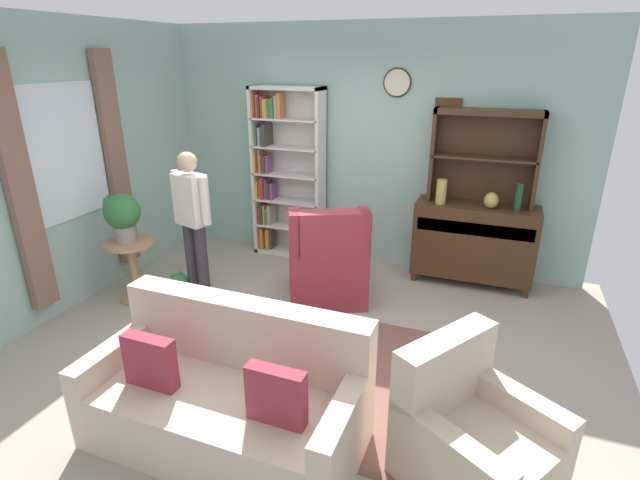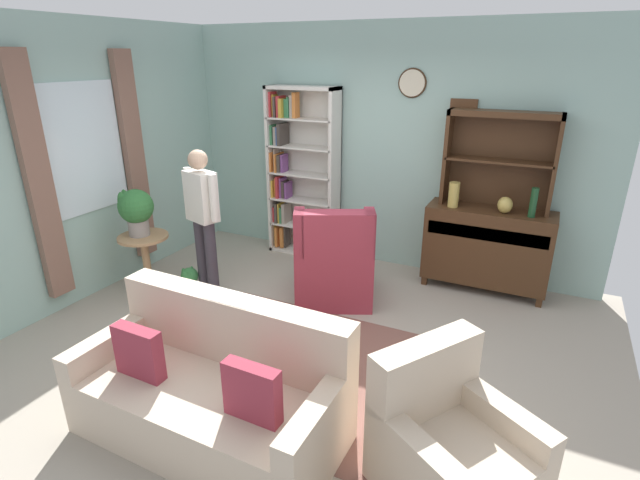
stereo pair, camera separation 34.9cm
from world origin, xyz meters
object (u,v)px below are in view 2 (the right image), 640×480
vase_round (505,205)px  potted_plant_large (136,209)px  bookshelf (298,173)px  plant_stand (146,258)px  potted_plant_small (189,277)px  coffee_table (282,332)px  couch_floral (213,392)px  book_stack (262,321)px  vase_tall (454,195)px  armchair_floral (451,450)px  sideboard_hutch (501,147)px  wingback_chair (334,267)px  bottle_wine (533,203)px  person_reading (203,212)px  sideboard (487,246)px

vase_round → potted_plant_large: potted_plant_large is taller
bookshelf → vase_round: bearing=-3.5°
plant_stand → potted_plant_small: bearing=31.2°
plant_stand → coffee_table: (2.02, -0.57, -0.05)m
bookshelf → couch_floral: bookshelf is taller
potted_plant_large → book_stack: potted_plant_large is taller
potted_plant_large → vase_round: bearing=25.1°
vase_tall → armchair_floral: bearing=-77.6°
potted_plant_small → sideboard_hutch: bearing=28.3°
armchair_floral → wingback_chair: bearing=130.5°
vase_round → coffee_table: (-1.38, -2.18, -0.65)m
sideboard_hutch → wingback_chair: bearing=-141.5°
potted_plant_small → book_stack: 1.77m
plant_stand → bottle_wine: bearing=23.4°
potted_plant_large → coffee_table: potted_plant_large is taller
wingback_chair → potted_plant_large: potted_plant_large is taller
bottle_wine → potted_plant_small: (-3.29, -1.36, -0.92)m
wingback_chair → potted_plant_large: bearing=-160.3°
bottle_wine → potted_plant_small: bottle_wine is taller
coffee_table → couch_floral: bearing=-95.0°
couch_floral → potted_plant_small: bearing=134.5°
bookshelf → wingback_chair: 1.60m
vase_round → person_reading: bearing=-155.2°
bookshelf → coffee_table: bookshelf is taller
person_reading → book_stack: bearing=-35.9°
coffee_table → book_stack: size_ratio=3.94×
sideboard_hutch → armchair_floral: 3.22m
vase_round → wingback_chair: (-1.50, -0.92, -0.62)m
bottle_wine → book_stack: bearing=-128.6°
sideboard_hutch → vase_tall: (-0.39, -0.19, -0.51)m
potted_plant_large → couch_floral: bearing=-34.6°
vase_tall → couch_floral: 3.21m
sideboard_hutch → couch_floral: (-1.32, -3.16, -1.25)m
coffee_table → plant_stand: bearing=164.2°
potted_plant_small → coffee_table: coffee_table is taller
armchair_floral → coffee_table: armchair_floral is taller
bottle_wine → plant_stand: size_ratio=0.46×
vase_tall → bottle_wine: 0.78m
vase_round → armchair_floral: 2.87m
vase_round → bottle_wine: bearing=-4.9°
vase_round → plant_stand: 3.81m
wingback_chair → potted_plant_large: (-1.95, -0.70, 0.56)m
bottle_wine → book_stack: size_ratio=1.48×
armchair_floral → bookshelf: bearing=131.3°
sideboard → coffee_table: sideboard is taller
vase_tall → couch_floral: bearing=-107.4°
couch_floral → book_stack: bearing=95.3°
plant_stand → potted_plant_small: (0.37, 0.23, -0.25)m
potted_plant_large → vase_tall: bearing=28.6°
bottle_wine → couch_floral: size_ratio=0.17×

